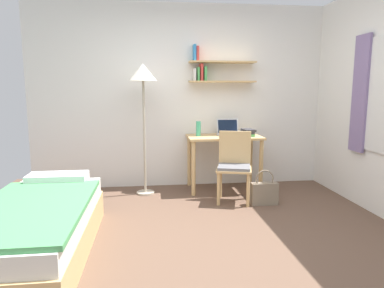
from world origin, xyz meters
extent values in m
plane|color=brown|center=(0.00, 0.00, 0.00)|extent=(5.28, 5.28, 0.00)
cube|color=white|center=(0.00, 2.02, 1.30)|extent=(4.40, 0.05, 2.60)
cube|color=tan|center=(0.50, 1.89, 1.52)|extent=(0.94, 0.22, 0.02)
cube|color=silver|center=(0.11, 1.90, 1.61)|extent=(0.03, 0.18, 0.17)
cube|color=#4CA856|center=(0.15, 1.90, 1.62)|extent=(0.03, 0.17, 0.18)
cube|color=#D13D38|center=(0.20, 1.91, 1.64)|extent=(0.04, 0.17, 0.23)
cube|color=#4CA856|center=(0.25, 1.90, 1.62)|extent=(0.03, 0.18, 0.19)
cube|color=tan|center=(0.50, 1.89, 1.79)|extent=(0.94, 0.22, 0.02)
cube|color=#3384C6|center=(0.11, 1.91, 1.91)|extent=(0.03, 0.15, 0.22)
cube|color=#D13D38|center=(0.15, 1.93, 1.90)|extent=(0.03, 0.13, 0.20)
cube|color=gray|center=(1.96, 0.89, 1.35)|extent=(0.03, 0.28, 1.38)
cube|color=tan|center=(-1.49, -0.07, 0.14)|extent=(0.85, 1.87, 0.28)
cube|color=silver|center=(-1.49, -0.07, 0.36)|extent=(0.81, 1.82, 0.16)
cube|color=#4C9E5B|center=(-1.49, -0.18, 0.46)|extent=(0.86, 1.53, 0.04)
cube|color=white|center=(-1.49, 0.66, 0.49)|extent=(0.59, 0.28, 0.10)
cube|color=tan|center=(0.50, 1.70, 0.75)|extent=(1.02, 0.59, 0.03)
cylinder|color=tan|center=(0.04, 1.45, 0.37)|extent=(0.06, 0.06, 0.74)
cylinder|color=tan|center=(0.96, 1.45, 0.37)|extent=(0.06, 0.06, 0.74)
cylinder|color=tan|center=(0.04, 1.95, 0.37)|extent=(0.06, 0.06, 0.74)
cylinder|color=tan|center=(0.96, 1.95, 0.37)|extent=(0.06, 0.06, 0.74)
cube|color=tan|center=(0.51, 1.13, 0.42)|extent=(0.52, 0.49, 0.03)
cube|color=slate|center=(0.51, 1.13, 0.45)|extent=(0.47, 0.45, 0.04)
cube|color=tan|center=(0.55, 1.29, 0.67)|extent=(0.40, 0.14, 0.41)
cylinder|color=tan|center=(0.29, 1.02, 0.20)|extent=(0.04, 0.04, 0.41)
cylinder|color=tan|center=(0.63, 0.92, 0.20)|extent=(0.04, 0.04, 0.41)
cylinder|color=tan|center=(0.38, 1.33, 0.20)|extent=(0.04, 0.04, 0.41)
cylinder|color=tan|center=(0.72, 1.23, 0.20)|extent=(0.04, 0.04, 0.41)
cylinder|color=#B2A893|center=(-0.60, 1.62, 0.01)|extent=(0.24, 0.24, 0.02)
cylinder|color=#B2A893|center=(-0.60, 1.62, 0.77)|extent=(0.03, 0.03, 1.49)
cone|color=silver|center=(-0.60, 1.62, 1.63)|extent=(0.36, 0.36, 0.22)
cube|color=#B7BABF|center=(0.57, 1.73, 0.77)|extent=(0.31, 0.24, 0.01)
cube|color=#B7BABF|center=(0.57, 1.82, 0.89)|extent=(0.31, 0.06, 0.22)
cube|color=black|center=(0.57, 1.82, 0.89)|extent=(0.27, 0.05, 0.18)
cylinder|color=#42A87F|center=(0.14, 1.72, 0.87)|extent=(0.07, 0.07, 0.21)
cube|color=#4CA856|center=(0.82, 1.65, 0.78)|extent=(0.15, 0.21, 0.03)
cube|color=#333338|center=(0.82, 1.65, 0.81)|extent=(0.20, 0.21, 0.03)
cube|color=#333338|center=(0.83, 1.65, 0.85)|extent=(0.17, 0.23, 0.03)
cube|color=gray|center=(0.86, 0.98, 0.14)|extent=(0.33, 0.11, 0.27)
torus|color=gray|center=(0.86, 0.98, 0.32)|extent=(0.23, 0.02, 0.23)
camera|label=1|loc=(-0.52, -2.97, 1.41)|focal=32.21mm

